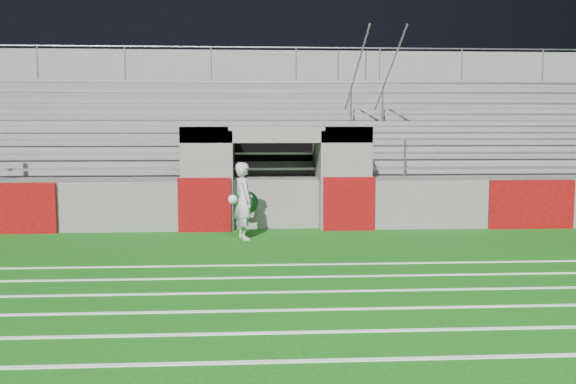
{
  "coord_description": "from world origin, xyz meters",
  "views": [
    {
      "loc": [
        -0.7,
        -12.89,
        2.61
      ],
      "look_at": [
        0.2,
        1.8,
        1.1
      ],
      "focal_mm": 40.0,
      "sensor_mm": 36.0,
      "label": 1
    }
  ],
  "objects": [
    {
      "name": "goalkeeper_with_ball",
      "position": [
        -0.83,
        1.84,
        0.9
      ],
      "size": [
        0.66,
        0.75,
        1.79
      ],
      "color": "#AEB3B8",
      "rests_on": "ground"
    },
    {
      "name": "field_markings",
      "position": [
        0.0,
        -5.0,
        0.01
      ],
      "size": [
        28.0,
        8.09,
        0.01
      ],
      "color": "white",
      "rests_on": "ground"
    },
    {
      "name": "stadium_structure",
      "position": [
        0.0,
        7.97,
        1.49
      ],
      "size": [
        26.0,
        8.48,
        5.42
      ],
      "color": "#5E5B59",
      "rests_on": "ground"
    },
    {
      "name": "ground",
      "position": [
        0.0,
        0.0,
        0.0
      ],
      "size": [
        90.0,
        90.0,
        0.0
      ],
      "primitive_type": "plane",
      "color": "#0F520D",
      "rests_on": "ground"
    },
    {
      "name": "hose_coil",
      "position": [
        -0.75,
        2.93,
        0.72
      ],
      "size": [
        0.57,
        0.15,
        0.57
      ],
      "color": "#0B3B13",
      "rests_on": "ground"
    }
  ]
}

